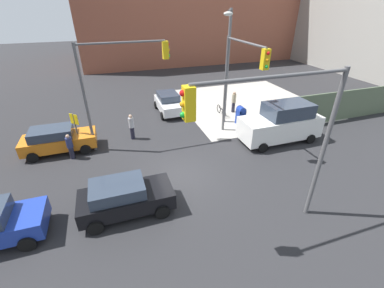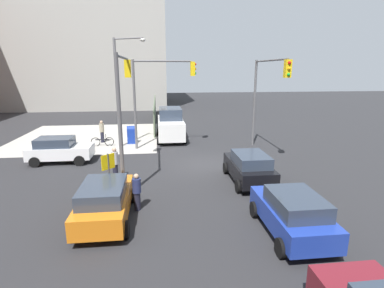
% 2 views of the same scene
% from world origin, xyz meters
% --- Properties ---
extents(ground_plane, '(120.00, 120.00, 0.00)m').
position_xyz_m(ground_plane, '(0.00, 0.00, 0.00)').
color(ground_plane, '#28282B').
extents(sidewalk_corner, '(12.00, 12.00, 0.01)m').
position_xyz_m(sidewalk_corner, '(9.00, 9.00, 0.01)').
color(sidewalk_corner, '#ADA89E').
rests_on(sidewalk_corner, ground).
extents(construction_fence, '(16.46, 0.12, 2.40)m').
position_xyz_m(construction_fence, '(16.23, 3.20, 1.20)').
color(construction_fence, '#56664C').
rests_on(construction_fence, ground).
extents(building_warehouse_north, '(32.00, 18.00, 15.79)m').
position_xyz_m(building_warehouse_north, '(10.22, 34.00, 7.89)').
color(building_warehouse_north, '#93513D').
rests_on(building_warehouse_north, ground).
extents(smokestack, '(1.80, 1.80, 15.32)m').
position_xyz_m(smokestack, '(29.82, 30.00, 7.66)').
color(smokestack, brown).
rests_on(smokestack, ground).
extents(traffic_signal_nw_corner, '(5.30, 0.36, 6.50)m').
position_xyz_m(traffic_signal_nw_corner, '(-2.49, 4.50, 4.62)').
color(traffic_signal_nw_corner, '#59595B').
rests_on(traffic_signal_nw_corner, ground).
extents(traffic_signal_se_corner, '(5.90, 0.36, 6.50)m').
position_xyz_m(traffic_signal_se_corner, '(2.23, -4.50, 4.66)').
color(traffic_signal_se_corner, '#59595B').
rests_on(traffic_signal_se_corner, ground).
extents(traffic_signal_ne_corner, '(0.36, 4.61, 6.50)m').
position_xyz_m(traffic_signal_ne_corner, '(4.50, 2.78, 4.58)').
color(traffic_signal_ne_corner, '#59595B').
rests_on(traffic_signal_ne_corner, ground).
extents(street_lamp_corner, '(1.58, 2.36, 8.00)m').
position_xyz_m(street_lamp_corner, '(5.02, 5.48, 4.70)').
color(street_lamp_corner, slate).
rests_on(street_lamp_corner, ground).
extents(warning_sign_two_way, '(0.48, 0.48, 2.40)m').
position_xyz_m(warning_sign_two_way, '(-5.40, 4.96, 1.64)').
color(warning_sign_two_way, '#4C4C4C').
rests_on(warning_sign_two_way, ground).
extents(mailbox_blue, '(0.56, 0.64, 1.43)m').
position_xyz_m(mailbox_blue, '(6.20, 5.00, 0.76)').
color(mailbox_blue, navy).
rests_on(mailbox_blue, ground).
extents(coupe_orange, '(4.32, 2.02, 1.62)m').
position_xyz_m(coupe_orange, '(-6.59, 4.97, 0.84)').
color(coupe_orange, orange).
rests_on(coupe_orange, ground).
extents(sedan_white, '(2.02, 3.88, 1.62)m').
position_xyz_m(sedan_white, '(1.59, 9.15, 0.84)').
color(sedan_white, white).
rests_on(sedan_white, ground).
extents(hatchback_black, '(4.07, 2.02, 1.62)m').
position_xyz_m(hatchback_black, '(-3.19, -1.85, 0.84)').
color(hatchback_black, black).
rests_on(hatchback_black, ground).
extents(van_white_delivery, '(5.40, 2.32, 2.62)m').
position_xyz_m(van_white_delivery, '(7.47, 1.80, 1.28)').
color(van_white_delivery, white).
rests_on(van_white_delivery, ground).
extents(pedestrian_crossing, '(0.36, 0.36, 1.61)m').
position_xyz_m(pedestrian_crossing, '(-5.80, 3.80, 0.83)').
color(pedestrian_crossing, navy).
rests_on(pedestrian_crossing, ground).
extents(pedestrian_waiting, '(0.36, 0.36, 1.81)m').
position_xyz_m(pedestrian_waiting, '(6.80, 7.40, 0.95)').
color(pedestrian_waiting, '#9E937A').
rests_on(pedestrian_waiting, ground).
extents(pedestrian_walking_north, '(0.36, 0.36, 1.80)m').
position_xyz_m(pedestrian_walking_north, '(-2.00, 5.20, 0.94)').
color(pedestrian_walking_north, '#B2B2B7').
rests_on(pedestrian_walking_north, ground).
extents(bicycle_leaning_on_fence, '(0.05, 1.75, 0.97)m').
position_xyz_m(bicycle_leaning_on_fence, '(5.60, 7.20, 0.35)').
color(bicycle_leaning_on_fence, black).
rests_on(bicycle_leaning_on_fence, ground).
extents(bicycle_at_crosswalk, '(1.75, 0.05, 0.97)m').
position_xyz_m(bicycle_at_crosswalk, '(-6.80, 6.00, 0.35)').
color(bicycle_at_crosswalk, black).
rests_on(bicycle_at_crosswalk, ground).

